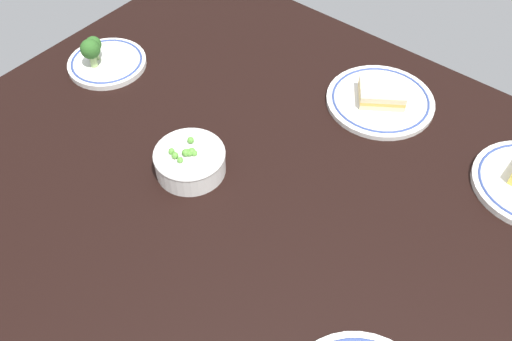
# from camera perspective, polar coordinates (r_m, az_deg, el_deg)

# --- Properties ---
(dining_table) EXTENTS (1.25, 1.05, 0.04)m
(dining_table) POSITION_cam_1_polar(r_m,az_deg,el_deg) (1.10, 0.00, -1.38)
(dining_table) COLOR black
(dining_table) RESTS_ON ground
(plate_sandwich) EXTENTS (0.23, 0.23, 0.04)m
(plate_sandwich) POSITION_cam_1_polar(r_m,az_deg,el_deg) (1.25, 12.19, 6.93)
(plate_sandwich) COLOR white
(plate_sandwich) RESTS_ON dining_table
(plate_broccoli) EXTENTS (0.17, 0.17, 0.08)m
(plate_broccoli) POSITION_cam_1_polar(r_m,az_deg,el_deg) (1.35, -14.78, 10.53)
(plate_broccoli) COLOR white
(plate_broccoli) RESTS_ON dining_table
(bowl_peas) EXTENTS (0.13, 0.13, 0.06)m
(bowl_peas) POSITION_cam_1_polar(r_m,az_deg,el_deg) (1.08, -6.53, 0.96)
(bowl_peas) COLOR white
(bowl_peas) RESTS_ON dining_table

